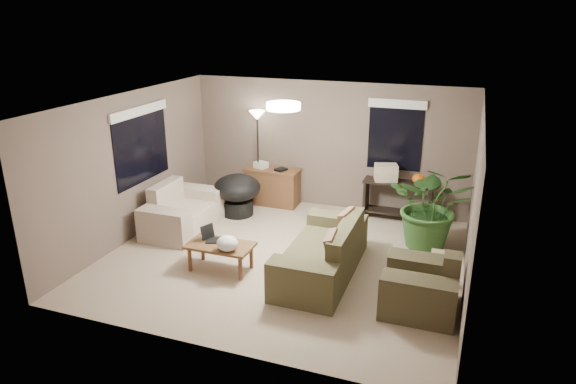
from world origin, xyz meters
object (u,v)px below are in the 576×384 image
(coffee_table, at_px, (220,248))
(houseplant, at_px, (431,215))
(armchair, at_px, (421,288))
(console_table, at_px, (398,198))
(cat_scratching_post, at_px, (437,270))
(desk, at_px, (273,186))
(main_sofa, at_px, (324,256))
(loveseat, at_px, (182,213))
(floor_lamp, at_px, (257,127))
(papasan_chair, at_px, (237,192))

(coffee_table, bearing_deg, houseplant, 33.06)
(armchair, bearing_deg, console_table, 104.26)
(coffee_table, distance_m, cat_scratching_post, 3.22)
(armchair, xyz_separation_m, houseplant, (-0.07, 1.98, 0.28))
(coffee_table, bearing_deg, desk, 95.60)
(coffee_table, xyz_separation_m, desk, (-0.28, 2.90, 0.02))
(main_sofa, distance_m, loveseat, 2.98)
(loveseat, xyz_separation_m, coffee_table, (1.36, -1.15, 0.06))
(loveseat, relative_size, desk, 1.45)
(desk, relative_size, floor_lamp, 0.58)
(papasan_chair, distance_m, floor_lamp, 1.35)
(console_table, xyz_separation_m, floor_lamp, (-2.81, -0.07, 1.16))
(loveseat, bearing_deg, main_sofa, -14.46)
(desk, height_order, cat_scratching_post, desk)
(armchair, xyz_separation_m, coffee_table, (-2.99, 0.08, 0.06))
(armchair, height_order, houseplant, houseplant)
(desk, height_order, floor_lamp, floor_lamp)
(coffee_table, xyz_separation_m, console_table, (2.23, 2.92, 0.08))
(console_table, distance_m, floor_lamp, 3.04)
(loveseat, distance_m, papasan_chair, 1.19)
(loveseat, xyz_separation_m, cat_scratching_post, (4.51, -0.49, -0.08))
(main_sofa, relative_size, coffee_table, 2.20)
(papasan_chair, height_order, floor_lamp, floor_lamp)
(desk, xyz_separation_m, cat_scratching_post, (3.43, -2.24, -0.16))
(houseplant, height_order, cat_scratching_post, houseplant)
(coffee_table, distance_m, papasan_chair, 2.25)
(armchair, height_order, floor_lamp, floor_lamp)
(desk, xyz_separation_m, floor_lamp, (-0.29, -0.04, 1.22))
(coffee_table, distance_m, desk, 2.91)
(houseplant, distance_m, cat_scratching_post, 1.31)
(floor_lamp, bearing_deg, console_table, 1.35)
(floor_lamp, relative_size, houseplant, 1.28)
(loveseat, bearing_deg, console_table, 26.23)
(loveseat, distance_m, coffee_table, 1.79)
(loveseat, xyz_separation_m, armchair, (4.36, -1.24, 0.00))
(houseplant, bearing_deg, cat_scratching_post, -79.59)
(armchair, bearing_deg, cat_scratching_post, 78.48)
(armchair, distance_m, console_table, 3.11)
(cat_scratching_post, bearing_deg, floor_lamp, 149.49)
(loveseat, bearing_deg, floor_lamp, 65.21)
(console_table, bearing_deg, floor_lamp, -178.65)
(armchair, bearing_deg, houseplant, 92.15)
(coffee_table, relative_size, cat_scratching_post, 2.00)
(papasan_chair, bearing_deg, console_table, 15.10)
(main_sofa, xyz_separation_m, armchair, (1.47, -0.49, 0.00))
(main_sofa, distance_m, floor_lamp, 3.48)
(armchair, relative_size, coffee_table, 1.00)
(coffee_table, height_order, papasan_chair, papasan_chair)
(loveseat, xyz_separation_m, papasan_chair, (0.65, 0.98, 0.17))
(console_table, xyz_separation_m, houseplant, (0.69, -1.02, 0.14))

